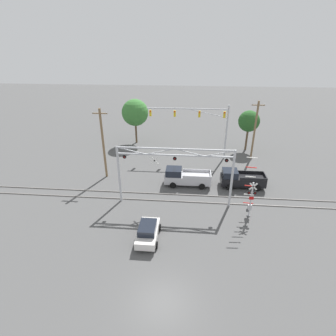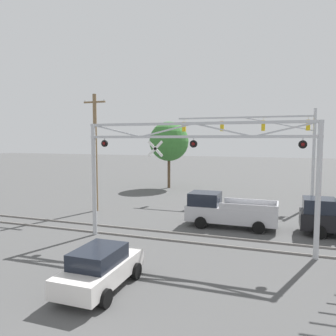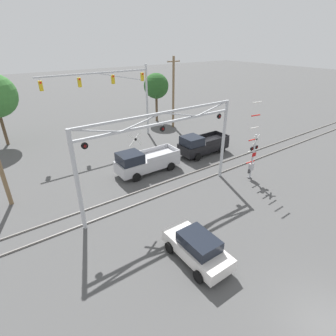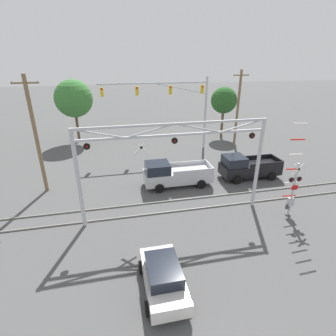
# 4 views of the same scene
# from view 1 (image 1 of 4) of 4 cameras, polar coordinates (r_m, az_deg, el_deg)

# --- Properties ---
(ground_plane) EXTENTS (200.00, 200.00, 0.00)m
(ground_plane) POSITION_cam_1_polar(r_m,az_deg,el_deg) (19.72, -1.24, -27.16)
(ground_plane) COLOR #4C4C4C
(rail_track_near) EXTENTS (80.00, 0.08, 0.10)m
(rail_track_near) POSITION_cam_1_polar(r_m,az_deg,el_deg) (28.93, 1.40, -7.23)
(rail_track_near) COLOR gray
(rail_track_near) RESTS_ON ground_plane
(rail_track_far) EXTENTS (80.00, 0.08, 0.10)m
(rail_track_far) POSITION_cam_1_polar(r_m,az_deg,el_deg) (30.14, 1.58, -5.76)
(rail_track_far) COLOR gray
(rail_track_far) RESTS_ON ground_plane
(crossing_gantry) EXTENTS (11.94, 0.28, 6.36)m
(crossing_gantry) POSITION_cam_1_polar(r_m,az_deg,el_deg) (26.58, 1.43, 0.34)
(crossing_gantry) COLOR #B7BABF
(crossing_gantry) RESTS_ON ground_plane
(crossing_signal_mast) EXTENTS (1.40, 0.35, 6.43)m
(crossing_signal_mast) POSITION_cam_1_polar(r_m,az_deg,el_deg) (26.80, 17.50, -6.30)
(crossing_signal_mast) COLOR #B7BABF
(crossing_signal_mast) RESTS_ON ground_plane
(traffic_signal_span) EXTENTS (11.62, 0.39, 7.98)m
(traffic_signal_span) POSITION_cam_1_polar(r_m,az_deg,el_deg) (38.34, 8.21, 10.02)
(traffic_signal_span) COLOR #B7BABF
(traffic_signal_span) RESTS_ON ground_plane
(pickup_truck_lead) EXTENTS (5.57, 2.23, 2.11)m
(pickup_truck_lead) POSITION_cam_1_polar(r_m,az_deg,el_deg) (31.86, 3.76, -2.00)
(pickup_truck_lead) COLOR #B7B7BC
(pickup_truck_lead) RESTS_ON ground_plane
(pickup_truck_following) EXTENTS (5.20, 2.23, 2.11)m
(pickup_truck_following) POSITION_cam_1_polar(r_m,az_deg,el_deg) (32.56, 15.48, -2.31)
(pickup_truck_following) COLOR black
(pickup_truck_following) RESTS_ON ground_plane
(sedan_waiting) EXTENTS (1.96, 3.95, 1.57)m
(sedan_waiting) POSITION_cam_1_polar(r_m,az_deg,el_deg) (23.67, -4.38, -13.58)
(sedan_waiting) COLOR silver
(sedan_waiting) RESTS_ON ground_plane
(utility_pole_left) EXTENTS (1.80, 0.28, 8.89)m
(utility_pole_left) POSITION_cam_1_polar(r_m,az_deg,el_deg) (33.32, -13.93, 5.27)
(utility_pole_left) COLOR brown
(utility_pole_left) RESTS_ON ground_plane
(utility_pole_right) EXTENTS (1.80, 0.28, 8.60)m
(utility_pole_right) POSITION_cam_1_polar(r_m,az_deg,el_deg) (40.00, 18.35, 7.87)
(utility_pole_right) COLOR brown
(utility_pole_right) RESTS_ON ground_plane
(background_tree_beyond_span) EXTENTS (4.43, 4.43, 7.48)m
(background_tree_beyond_span) POSITION_cam_1_polar(r_m,az_deg,el_deg) (44.95, -7.19, 11.87)
(background_tree_beyond_span) COLOR brown
(background_tree_beyond_span) RESTS_ON ground_plane
(background_tree_far_left_verge) EXTENTS (3.30, 3.30, 6.40)m
(background_tree_far_left_verge) POSITION_cam_1_polar(r_m,az_deg,el_deg) (43.30, 17.22, 9.68)
(background_tree_far_left_verge) COLOR brown
(background_tree_far_left_verge) RESTS_ON ground_plane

